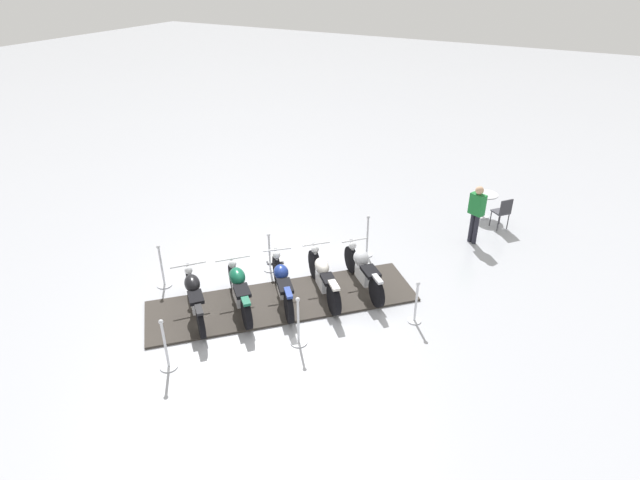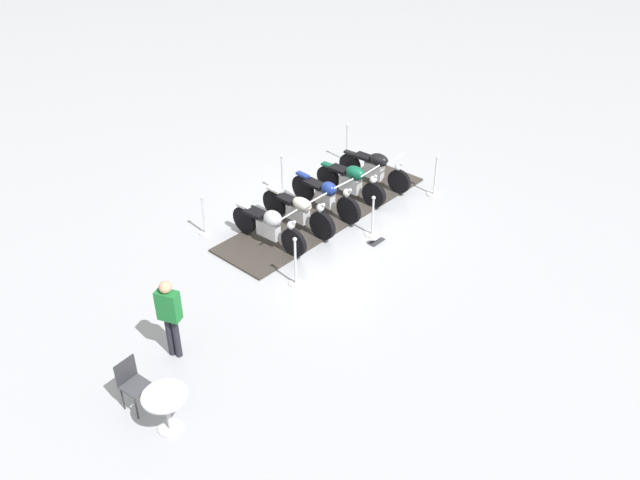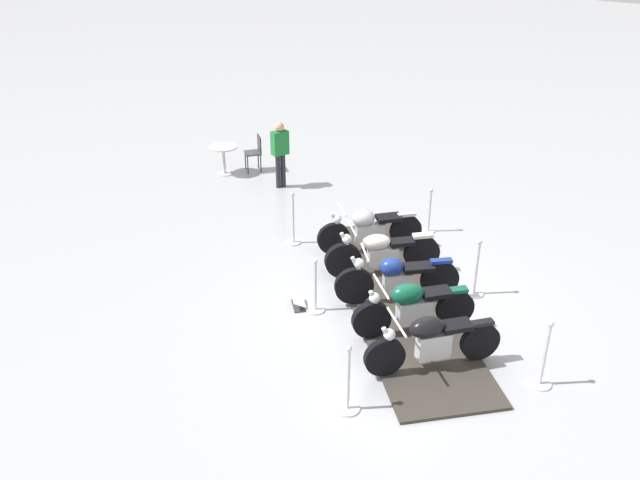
{
  "view_description": "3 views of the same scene",
  "coord_description": "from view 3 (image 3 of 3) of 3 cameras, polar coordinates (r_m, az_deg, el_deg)",
  "views": [
    {
      "loc": [
        -5.43,
        8.16,
        7.01
      ],
      "look_at": [
        -0.11,
        -1.55,
        0.9
      ],
      "focal_mm": 29.51,
      "sensor_mm": 36.0,
      "label": 1
    },
    {
      "loc": [
        -0.9,
        -13.93,
        8.34
      ],
      "look_at": [
        -0.26,
        -2.4,
        0.78
      ],
      "focal_mm": 37.09,
      "sensor_mm": 36.0,
      "label": 2
    },
    {
      "loc": [
        9.14,
        4.59,
        6.53
      ],
      "look_at": [
        -0.08,
        -1.7,
        0.71
      ],
      "focal_mm": 37.82,
      "sensor_mm": 36.0,
      "label": 3
    }
  ],
  "objects": [
    {
      "name": "info_placard",
      "position": [
        11.91,
        -1.83,
        -5.38
      ],
      "size": [
        0.44,
        0.44,
        0.19
      ],
      "rotation": [
        0.0,
        0.0,
        3.92
      ],
      "color": "#333338",
      "rests_on": "ground_plane"
    },
    {
      "name": "motorcycle_chrome",
      "position": [
        13.46,
        4.13,
        1.03
      ],
      "size": [
        1.67,
        1.54,
        0.98
      ],
      "rotation": [
        0.0,
        0.0,
        -0.74
      ],
      "color": "black",
      "rests_on": "display_platform"
    },
    {
      "name": "stanchion_right_mid",
      "position": [
        11.66,
        -0.4,
        -4.65
      ],
      "size": [
        0.34,
        0.34,
        1.03
      ],
      "color": "silver",
      "rests_on": "ground_plane"
    },
    {
      "name": "motorcycle_navy",
      "position": [
        11.85,
        6.46,
        -3.13
      ],
      "size": [
        1.58,
        1.72,
        1.01
      ],
      "rotation": [
        0.0,
        0.0,
        -0.83
      ],
      "color": "black",
      "rests_on": "display_platform"
    },
    {
      "name": "motorcycle_black",
      "position": [
        10.32,
        9.41,
        -8.37
      ],
      "size": [
        1.71,
        1.52,
        0.93
      ],
      "rotation": [
        0.0,
        0.0,
        -0.72
      ],
      "color": "black",
      "rests_on": "display_platform"
    },
    {
      "name": "ground_plane",
      "position": [
        12.13,
        6.44,
        -5.22
      ],
      "size": [
        80.0,
        80.0,
        0.0
      ],
      "primitive_type": "plane",
      "color": "#A8AAB2"
    },
    {
      "name": "stanchion_right_rear",
      "position": [
        9.62,
        2.37,
        -12.62
      ],
      "size": [
        0.35,
        0.35,
        1.1
      ],
      "color": "silver",
      "rests_on": "ground_plane"
    },
    {
      "name": "stanchion_left_mid",
      "position": [
        12.42,
        13.02,
        -3.13
      ],
      "size": [
        0.35,
        0.35,
        1.12
      ],
      "color": "silver",
      "rests_on": "ground_plane"
    },
    {
      "name": "bystander_person",
      "position": [
        16.37,
        -3.4,
        7.7
      ],
      "size": [
        0.45,
        0.36,
        1.65
      ],
      "rotation": [
        0.0,
        0.0,
        1.17
      ],
      "color": "#23232D",
      "rests_on": "ground_plane"
    },
    {
      "name": "stanchion_left_front",
      "position": [
        14.51,
        9.22,
        1.97
      ],
      "size": [
        0.29,
        0.29,
        1.01
      ],
      "color": "silver",
      "rests_on": "ground_plane"
    },
    {
      "name": "stanchion_left_rear",
      "position": [
        10.53,
        18.35,
        -10.03
      ],
      "size": [
        0.34,
        0.34,
        1.13
      ],
      "color": "silver",
      "rests_on": "ground_plane"
    },
    {
      "name": "motorcycle_cream",
      "position": [
        12.66,
        5.22,
        -1.02
      ],
      "size": [
        1.67,
        1.66,
        1.01
      ],
      "rotation": [
        0.0,
        0.0,
        -0.78
      ],
      "color": "black",
      "rests_on": "display_platform"
    },
    {
      "name": "motorcycle_forest",
      "position": [
        11.07,
        7.82,
        -5.57
      ],
      "size": [
        1.64,
        1.5,
        0.95
      ],
      "rotation": [
        0.0,
        0.0,
        -0.74
      ],
      "color": "black",
      "rests_on": "display_platform"
    },
    {
      "name": "display_platform",
      "position": [
        12.12,
        6.45,
        -5.12
      ],
      "size": [
        5.44,
        5.43,
        0.05
      ],
      "primitive_type": "cube",
      "rotation": [
        0.0,
        0.0,
        0.78
      ],
      "color": "#38332D",
      "rests_on": "ground_plane"
    },
    {
      "name": "cafe_table",
      "position": [
        17.48,
        -8.17,
        7.28
      ],
      "size": [
        0.74,
        0.74,
        0.75
      ],
      "color": "#B7B7BC",
      "rests_on": "ground_plane"
    },
    {
      "name": "cafe_chair_near_table",
      "position": [
        17.6,
        -5.5,
        7.54
      ],
      "size": [
        0.56,
        0.56,
        0.94
      ],
      "rotation": [
        0.0,
        0.0,
        -0.7
      ],
      "color": "#2D2D33",
      "rests_on": "ground_plane"
    },
    {
      "name": "stanchion_right_front",
      "position": [
        13.83,
        -2.28,
        1.24
      ],
      "size": [
        0.3,
        0.3,
        1.15
      ],
      "color": "silver",
      "rests_on": "ground_plane"
    }
  ]
}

